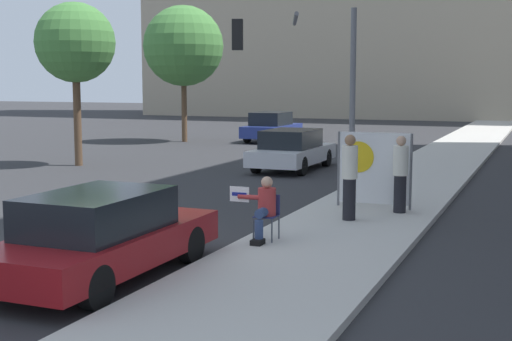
{
  "coord_description": "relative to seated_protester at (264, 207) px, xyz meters",
  "views": [
    {
      "loc": [
        7.39,
        -10.48,
        3.1
      ],
      "look_at": [
        1.22,
        4.43,
        1.09
      ],
      "focal_mm": 50.0,
      "sensor_mm": 36.0,
      "label": 1
    }
  ],
  "objects": [
    {
      "name": "ground_plane",
      "position": [
        -2.5,
        -1.74,
        -0.78
      ],
      "size": [
        160.0,
        160.0,
        0.0
      ],
      "primitive_type": "plane",
      "color": "#303033"
    },
    {
      "name": "traffic_light_pole",
      "position": [
        -1.45,
        6.71,
        2.77
      ],
      "size": [
        3.27,
        3.04,
        4.98
      ],
      "color": "slate",
      "rests_on": "sidewalk_curb"
    },
    {
      "name": "parked_car_curbside",
      "position": [
        -1.54,
        -3.01,
        -0.07
      ],
      "size": [
        1.83,
        4.49,
        1.41
      ],
      "color": "maroon",
      "rests_on": "ground_plane"
    },
    {
      "name": "seated_protester",
      "position": [
        0.0,
        0.0,
        0.0
      ],
      "size": [
        0.93,
        0.77,
        1.21
      ],
      "rotation": [
        0.0,
        0.0,
        -0.13
      ],
      "color": "#474C56",
      "rests_on": "sidewalk_curb"
    },
    {
      "name": "pedestrian_behind",
      "position": [
        1.79,
        3.88,
        0.25
      ],
      "size": [
        0.34,
        0.34,
        1.76
      ],
      "rotation": [
        0.0,
        0.0,
        0.51
      ],
      "color": "black",
      "rests_on": "sidewalk_curb"
    },
    {
      "name": "protest_banner",
      "position": [
        1.07,
        4.27,
        0.3
      ],
      "size": [
        1.79,
        0.06,
        1.79
      ],
      "color": "slate",
      "rests_on": "sidewalk_curb"
    },
    {
      "name": "jogger_on_sidewalk",
      "position": [
        0.95,
        2.58,
        0.31
      ],
      "size": [
        0.34,
        0.34,
        1.85
      ],
      "rotation": [
        0.0,
        0.0,
        3.58
      ],
      "color": "black",
      "rests_on": "sidewalk_curb"
    },
    {
      "name": "street_tree_midblock",
      "position": [
        -12.7,
        20.53,
        4.14
      ],
      "size": [
        4.12,
        4.12,
        6.99
      ],
      "color": "brown",
      "rests_on": "ground_plane"
    },
    {
      "name": "sidewalk_curb",
      "position": [
        1.07,
        13.26,
        -0.71
      ],
      "size": [
        3.09,
        90.0,
        0.13
      ],
      "primitive_type": "cube",
      "color": "beige",
      "rests_on": "ground_plane"
    },
    {
      "name": "street_tree_near_curb",
      "position": [
        -11.3,
        9.62,
        3.72
      ],
      "size": [
        2.93,
        2.93,
        5.99
      ],
      "color": "brown",
      "rests_on": "ground_plane"
    },
    {
      "name": "car_on_road_nearest",
      "position": [
        -3.52,
        11.43,
        -0.06
      ],
      "size": [
        1.86,
        4.53,
        1.43
      ],
      "color": "silver",
      "rests_on": "ground_plane"
    },
    {
      "name": "car_on_road_midblock",
      "position": [
        -8.56,
        22.41,
        -0.02
      ],
      "size": [
        1.87,
        4.36,
        1.54
      ],
      "color": "navy",
      "rests_on": "ground_plane"
    }
  ]
}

